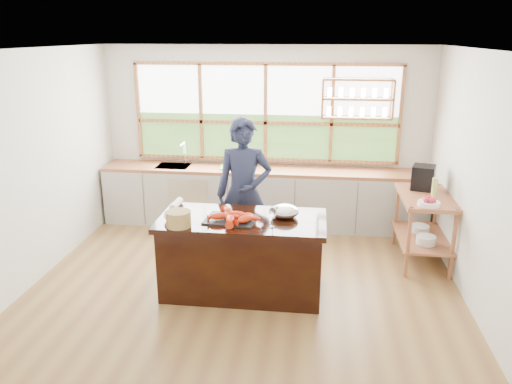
% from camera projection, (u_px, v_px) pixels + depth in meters
% --- Properties ---
extents(ground_plane, '(5.00, 5.00, 0.00)m').
position_uv_depth(ground_plane, '(245.00, 283.00, 5.98)').
color(ground_plane, olive).
extents(room_shell, '(5.02, 4.52, 2.71)m').
position_uv_depth(room_shell, '(252.00, 130.00, 5.93)').
color(room_shell, silver).
rests_on(room_shell, ground_plane).
extents(back_counter, '(4.90, 0.63, 0.90)m').
position_uv_depth(back_counter, '(262.00, 197.00, 7.68)').
color(back_counter, '#B5B4AC').
rests_on(back_counter, ground_plane).
extents(right_shelf_unit, '(0.62, 1.10, 0.90)m').
position_uv_depth(right_shelf_unit, '(424.00, 217.00, 6.38)').
color(right_shelf_unit, '#97562F').
rests_on(right_shelf_unit, ground_plane).
extents(island, '(1.85, 0.90, 0.90)m').
position_uv_depth(island, '(242.00, 255.00, 5.66)').
color(island, black).
rests_on(island, ground_plane).
extents(cook, '(0.73, 0.52, 1.90)m').
position_uv_depth(cook, '(244.00, 193.00, 6.22)').
color(cook, '#1A1F37').
rests_on(cook, ground_plane).
extents(potted_plant, '(0.17, 0.14, 0.29)m').
position_uv_depth(potted_plant, '(232.00, 157.00, 7.61)').
color(potted_plant, slate).
rests_on(potted_plant, back_counter).
extents(cutting_board, '(0.42, 0.32, 0.01)m').
position_uv_depth(cutting_board, '(233.00, 167.00, 7.60)').
color(cutting_board, '#59BA48').
rests_on(cutting_board, back_counter).
extents(espresso_machine, '(0.35, 0.36, 0.32)m').
position_uv_depth(espresso_machine, '(423.00, 177.00, 6.51)').
color(espresso_machine, black).
rests_on(espresso_machine, right_shelf_unit).
extents(wine_bottle, '(0.08, 0.08, 0.28)m').
position_uv_depth(wine_bottle, '(434.00, 189.00, 6.09)').
color(wine_bottle, '#A8B951').
rests_on(wine_bottle, right_shelf_unit).
extents(fruit_bowl, '(0.26, 0.26, 0.11)m').
position_uv_depth(fruit_bowl, '(429.00, 202.00, 5.92)').
color(fruit_bowl, white).
rests_on(fruit_bowl, right_shelf_unit).
extents(slate_board, '(0.59, 0.46, 0.02)m').
position_uv_depth(slate_board, '(231.00, 219.00, 5.46)').
color(slate_board, black).
rests_on(slate_board, island).
extents(lobster_pile, '(0.52, 0.48, 0.08)m').
position_uv_depth(lobster_pile, '(232.00, 216.00, 5.42)').
color(lobster_pile, red).
rests_on(lobster_pile, slate_board).
extents(mixing_bowl_left, '(0.29, 0.29, 0.14)m').
position_uv_depth(mixing_bowl_left, '(177.00, 215.00, 5.45)').
color(mixing_bowl_left, '#B7BABE').
rests_on(mixing_bowl_left, island).
extents(mixing_bowl_right, '(0.31, 0.31, 0.15)m').
position_uv_depth(mixing_bowl_right, '(285.00, 211.00, 5.54)').
color(mixing_bowl_right, '#B7BABE').
rests_on(mixing_bowl_right, island).
extents(wine_glass, '(0.08, 0.08, 0.22)m').
position_uv_depth(wine_glass, '(273.00, 213.00, 5.22)').
color(wine_glass, silver).
rests_on(wine_glass, island).
extents(wicker_basket, '(0.26, 0.26, 0.17)m').
position_uv_depth(wicker_basket, '(178.00, 219.00, 5.27)').
color(wicker_basket, '#AA9144').
rests_on(wicker_basket, island).
extents(parchment_roll, '(0.09, 0.30, 0.08)m').
position_uv_depth(parchment_roll, '(176.00, 204.00, 5.86)').
color(parchment_roll, white).
rests_on(parchment_roll, island).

